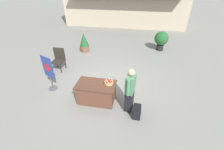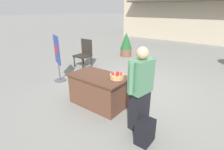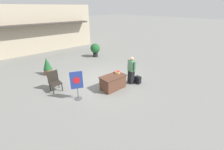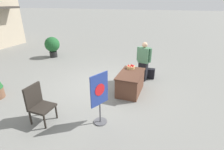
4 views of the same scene
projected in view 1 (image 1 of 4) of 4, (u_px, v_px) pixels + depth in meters
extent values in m
plane|color=slate|center=(106.00, 85.00, 6.39)|extent=(120.00, 120.00, 0.00)
cube|color=#B7A88E|center=(126.00, 0.00, 14.38)|extent=(10.91, 4.43, 4.27)
cube|color=brown|center=(96.00, 93.00, 5.38)|extent=(1.28, 0.75, 0.69)
cube|color=#492C20|center=(96.00, 85.00, 5.19)|extent=(1.37, 0.80, 0.04)
cylinder|color=tan|center=(109.00, 82.00, 5.17)|extent=(0.31, 0.31, 0.10)
sphere|color=red|center=(112.00, 82.00, 5.14)|extent=(0.08, 0.08, 0.08)
sphere|color=red|center=(110.00, 80.00, 5.22)|extent=(0.08, 0.08, 0.08)
sphere|color=red|center=(108.00, 80.00, 5.23)|extent=(0.08, 0.08, 0.08)
sphere|color=red|center=(106.00, 81.00, 5.16)|extent=(0.08, 0.08, 0.08)
sphere|color=red|center=(107.00, 83.00, 5.08)|extent=(0.08, 0.08, 0.08)
sphere|color=red|center=(110.00, 83.00, 5.07)|extent=(0.08, 0.08, 0.08)
sphere|color=red|center=(109.00, 81.00, 5.11)|extent=(0.08, 0.08, 0.08)
cube|color=black|center=(129.00, 100.00, 4.99)|extent=(0.30, 0.38, 0.77)
cube|color=#4C7F5B|center=(130.00, 84.00, 4.62)|extent=(0.33, 0.46, 0.61)
sphere|color=tan|center=(131.00, 72.00, 4.39)|extent=(0.21, 0.21, 0.21)
cylinder|color=#4C7F5B|center=(128.00, 88.00, 4.40)|extent=(0.09, 0.09, 0.56)
cylinder|color=#4C7F5B|center=(133.00, 79.00, 4.81)|extent=(0.09, 0.09, 0.56)
cube|color=black|center=(137.00, 112.00, 4.80)|extent=(0.24, 0.34, 0.42)
cylinder|color=#4C4C51|center=(53.00, 88.00, 6.15)|extent=(0.36, 0.36, 0.03)
cylinder|color=#4C4C51|center=(52.00, 82.00, 6.00)|extent=(0.04, 0.04, 0.55)
cube|color=navy|center=(48.00, 67.00, 5.62)|extent=(0.54, 0.26, 0.86)
cylinder|color=red|center=(47.00, 67.00, 5.60)|extent=(0.30, 0.13, 0.32)
cylinder|color=#28231E|center=(61.00, 69.00, 7.11)|extent=(0.05, 0.05, 0.41)
cylinder|color=#28231E|center=(52.00, 68.00, 7.19)|extent=(0.05, 0.05, 0.41)
cylinder|color=#28231E|center=(66.00, 64.00, 7.50)|extent=(0.05, 0.05, 0.41)
cylinder|color=#28231E|center=(57.00, 63.00, 7.58)|extent=(0.05, 0.05, 0.41)
cube|color=#28231E|center=(58.00, 62.00, 7.22)|extent=(0.56, 0.56, 0.06)
cube|color=#28231E|center=(59.00, 54.00, 7.25)|extent=(0.55, 0.07, 0.59)
cylinder|color=brown|center=(85.00, 48.00, 9.26)|extent=(0.53, 0.53, 0.37)
cone|color=#1E5628|center=(84.00, 39.00, 8.95)|extent=(0.55, 0.55, 0.77)
cylinder|color=black|center=(160.00, 47.00, 9.44)|extent=(0.42, 0.42, 0.33)
sphere|color=#1E5628|center=(161.00, 38.00, 9.12)|extent=(0.84, 0.84, 0.84)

